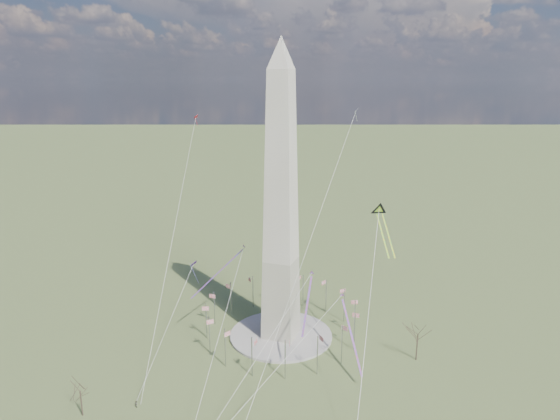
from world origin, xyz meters
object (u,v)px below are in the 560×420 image
(washington_monument, at_px, (281,204))
(tree_near, at_px, (418,332))
(kite_delta_black, at_px, (380,213))
(person_west, at_px, (136,404))

(washington_monument, distance_m, tree_near, 59.96)
(washington_monument, height_order, kite_delta_black, washington_monument)
(tree_near, bearing_deg, washington_monument, -179.55)
(person_west, bearing_deg, tree_near, -116.47)
(washington_monument, bearing_deg, person_west, -115.65)
(tree_near, distance_m, person_west, 87.58)
(washington_monument, xyz_separation_m, person_west, (-24.32, -50.65, -47.06))
(washington_monument, distance_m, kite_delta_black, 32.19)
(tree_near, distance_m, kite_delta_black, 39.73)
(tree_near, xyz_separation_m, kite_delta_black, (-14.93, 6.60, 36.22))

